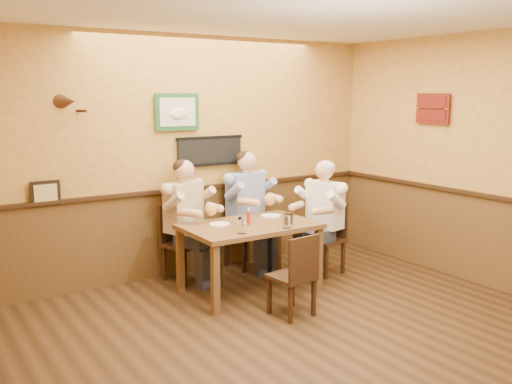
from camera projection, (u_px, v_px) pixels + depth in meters
room at (330, 146)px, 4.82m from camera, size 5.02×5.03×2.81m
dining_table at (250, 232)px, 6.12m from camera, size 1.40×0.90×0.75m
chair_back_left at (184, 243)px, 6.54m from camera, size 0.51×0.51×0.88m
chair_back_right at (246, 231)px, 7.03m from camera, size 0.47×0.47×0.91m
chair_right_end at (324, 238)px, 6.78m from camera, size 0.46×0.46×0.85m
chair_near_side at (292, 275)px, 5.49m from camera, size 0.41×0.41×0.82m
diner_tan_shirt at (184, 227)px, 6.50m from camera, size 0.74×0.74×1.26m
diner_blue_polo at (245, 216)px, 7.00m from camera, size 0.68×0.68×1.30m
diner_white_elder at (325, 223)px, 6.74m from camera, size 0.66×0.66×1.22m
water_glass_left at (242, 227)px, 5.68m from camera, size 0.11×0.11×0.13m
water_glass_mid at (287, 222)px, 5.91m from camera, size 0.11×0.11×0.13m
cola_tumbler at (288, 218)px, 6.09m from camera, size 0.11×0.11×0.12m
hot_sauce_bottle at (249, 217)px, 6.06m from camera, size 0.04×0.04×0.17m
salt_shaker at (239, 221)px, 6.03m from camera, size 0.04×0.04×0.10m
pepper_shaker at (240, 221)px, 5.99m from camera, size 0.05×0.05×0.10m
plate_far_left at (219, 224)px, 6.06m from camera, size 0.23×0.23×0.01m
plate_far_right at (271, 216)px, 6.48m from camera, size 0.29×0.29×0.01m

